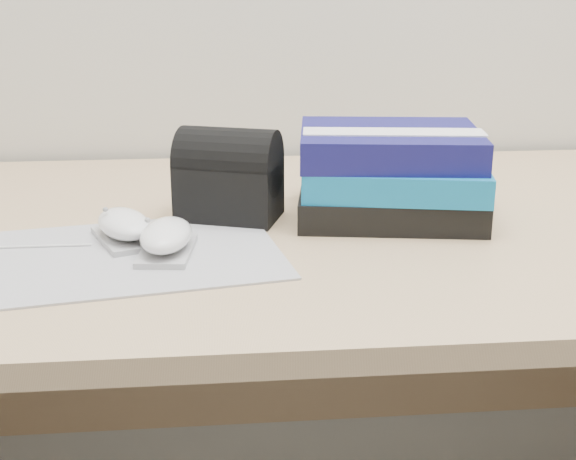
{
  "coord_description": "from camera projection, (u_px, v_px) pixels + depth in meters",
  "views": [
    {
      "loc": [
        -0.15,
        0.5,
        1.08
      ],
      "look_at": [
        -0.06,
        1.42,
        0.77
      ],
      "focal_mm": 50.0,
      "sensor_mm": 36.0,
      "label": 1
    }
  ],
  "objects": [
    {
      "name": "desk",
      "position": [
        314.0,
        348.0,
        1.27
      ],
      "size": [
        1.6,
        0.8,
        0.73
      ],
      "color": "tan",
      "rests_on": "ground"
    },
    {
      "name": "pouch",
      "position": [
        229.0,
        175.0,
        1.13
      ],
      "size": [
        0.16,
        0.13,
        0.13
      ],
      "color": "black",
      "rests_on": "desk"
    },
    {
      "name": "mouse_rear",
      "position": [
        124.0,
        226.0,
        1.04
      ],
      "size": [
        0.1,
        0.13,
        0.05
      ],
      "color": "#A9A8AB",
      "rests_on": "mousepad"
    },
    {
      "name": "book_stack",
      "position": [
        391.0,
        174.0,
        1.14
      ],
      "size": [
        0.29,
        0.25,
        0.13
      ],
      "color": "black",
      "rests_on": "desk"
    },
    {
      "name": "mouse_front",
      "position": [
        166.0,
        238.0,
        0.99
      ],
      "size": [
        0.08,
        0.12,
        0.05
      ],
      "color": "#B0B0B2",
      "rests_on": "mousepad"
    },
    {
      "name": "mousepad",
      "position": [
        139.0,
        254.0,
        1.0
      ],
      "size": [
        0.39,
        0.32,
        0.0
      ],
      "primitive_type": "cube",
      "rotation": [
        0.0,
        0.0,
        0.18
      ],
      "color": "gray",
      "rests_on": "desk"
    }
  ]
}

